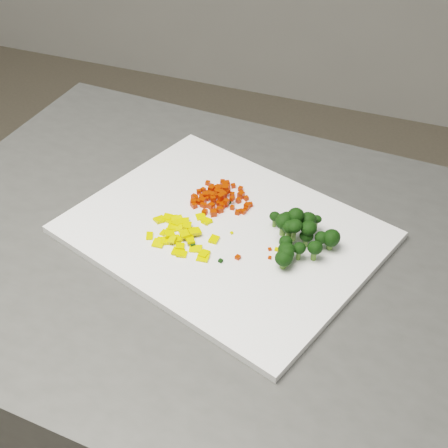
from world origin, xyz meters
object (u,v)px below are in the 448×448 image
(carrot_pile, at_px, (222,193))
(broccoli_pile, at_px, (294,232))
(counter_block, at_px, (227,428))
(cutting_board, at_px, (224,232))
(pepper_pile, at_px, (186,232))

(carrot_pile, relative_size, broccoli_pile, 0.83)
(counter_block, xyz_separation_m, cutting_board, (-0.02, 0.03, 0.46))
(cutting_board, relative_size, broccoli_pile, 3.75)
(counter_block, distance_m, carrot_pile, 0.48)
(counter_block, bearing_deg, broccoli_pile, 18.42)
(pepper_pile, bearing_deg, counter_block, 5.04)
(counter_block, xyz_separation_m, pepper_pile, (-0.06, -0.01, 0.47))
(cutting_board, height_order, carrot_pile, carrot_pile)
(counter_block, relative_size, carrot_pile, 10.41)
(pepper_pile, bearing_deg, carrot_pile, 79.77)
(cutting_board, distance_m, pepper_pile, 0.06)
(counter_block, distance_m, cutting_board, 0.46)
(carrot_pile, xyz_separation_m, pepper_pile, (-0.02, -0.10, -0.01))
(carrot_pile, xyz_separation_m, broccoli_pile, (0.13, -0.06, 0.01))
(cutting_board, height_order, pepper_pile, pepper_pile)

